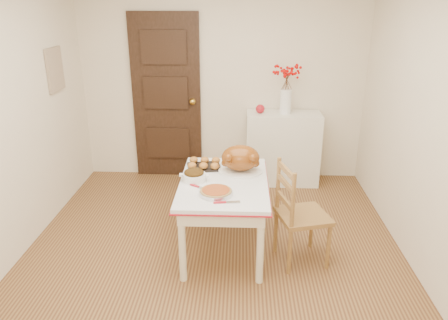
{
  "coord_description": "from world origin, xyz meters",
  "views": [
    {
      "loc": [
        0.24,
        -3.24,
        2.23
      ],
      "look_at": [
        0.09,
        0.26,
        0.87
      ],
      "focal_mm": 34.14,
      "sensor_mm": 36.0,
      "label": 1
    }
  ],
  "objects_px": {
    "chair_oak": "(303,213)",
    "pumpkin_pie": "(216,191)",
    "turkey_platter": "(241,159)",
    "kitchen_table": "(224,215)",
    "sideboard": "(282,148)"
  },
  "relations": [
    {
      "from": "kitchen_table",
      "to": "pumpkin_pie",
      "type": "height_order",
      "value": "pumpkin_pie"
    },
    {
      "from": "sideboard",
      "to": "kitchen_table",
      "type": "distance_m",
      "value": 1.71
    },
    {
      "from": "chair_oak",
      "to": "pumpkin_pie",
      "type": "relative_size",
      "value": 3.42
    },
    {
      "from": "turkey_platter",
      "to": "chair_oak",
      "type": "bearing_deg",
      "value": -28.73
    },
    {
      "from": "sideboard",
      "to": "pumpkin_pie",
      "type": "relative_size",
      "value": 3.29
    },
    {
      "from": "kitchen_table",
      "to": "turkey_platter",
      "type": "bearing_deg",
      "value": 54.47
    },
    {
      "from": "sideboard",
      "to": "pumpkin_pie",
      "type": "xyz_separation_m",
      "value": [
        -0.72,
        -1.85,
        0.27
      ]
    },
    {
      "from": "sideboard",
      "to": "kitchen_table",
      "type": "xyz_separation_m",
      "value": [
        -0.66,
        -1.57,
        -0.1
      ]
    },
    {
      "from": "kitchen_table",
      "to": "sideboard",
      "type": "bearing_deg",
      "value": 67.11
    },
    {
      "from": "kitchen_table",
      "to": "chair_oak",
      "type": "relative_size",
      "value": 1.24
    },
    {
      "from": "kitchen_table",
      "to": "turkey_platter",
      "type": "height_order",
      "value": "turkey_platter"
    },
    {
      "from": "sideboard",
      "to": "pumpkin_pie",
      "type": "distance_m",
      "value": 2.0
    },
    {
      "from": "kitchen_table",
      "to": "turkey_platter",
      "type": "relative_size",
      "value": 2.83
    },
    {
      "from": "turkey_platter",
      "to": "pumpkin_pie",
      "type": "height_order",
      "value": "turkey_platter"
    },
    {
      "from": "sideboard",
      "to": "pumpkin_pie",
      "type": "height_order",
      "value": "sideboard"
    }
  ]
}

